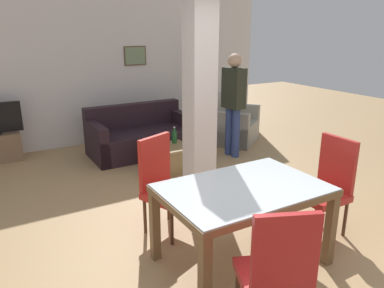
{
  "coord_description": "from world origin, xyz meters",
  "views": [
    {
      "loc": [
        -1.94,
        -2.42,
        2.12
      ],
      "look_at": [
        0.0,
        0.91,
        0.91
      ],
      "focal_mm": 35.0,
      "sensor_mm": 36.0,
      "label": 1
    }
  ],
  "objects_px": {
    "dining_chair_head_right": "(327,183)",
    "floor_lamp": "(200,63)",
    "dining_chair_near_left": "(277,271)",
    "bottle": "(174,137)",
    "dining_chair_far_left": "(163,182)",
    "standing_person": "(234,98)",
    "coffee_table": "(168,159)",
    "armchair": "(230,126)",
    "sofa": "(141,137)",
    "dining_table": "(243,203)"
  },
  "relations": [
    {
      "from": "bottle",
      "to": "dining_table",
      "type": "bearing_deg",
      "value": -103.86
    },
    {
      "from": "dining_table",
      "to": "standing_person",
      "type": "distance_m",
      "value": 3.09
    },
    {
      "from": "dining_chair_head_right",
      "to": "bottle",
      "type": "xyz_separation_m",
      "value": [
        -0.5,
        2.53,
        -0.05
      ]
    },
    {
      "from": "dining_table",
      "to": "floor_lamp",
      "type": "relative_size",
      "value": 0.85
    },
    {
      "from": "dining_chair_head_right",
      "to": "floor_lamp",
      "type": "distance_m",
      "value": 4.19
    },
    {
      "from": "dining_chair_head_right",
      "to": "dining_chair_near_left",
      "type": "xyz_separation_m",
      "value": [
        -1.48,
        -0.85,
        0.0
      ]
    },
    {
      "from": "bottle",
      "to": "dining_chair_far_left",
      "type": "bearing_deg",
      "value": -121.14
    },
    {
      "from": "armchair",
      "to": "bottle",
      "type": "relative_size",
      "value": 4.91
    },
    {
      "from": "sofa",
      "to": "coffee_table",
      "type": "bearing_deg",
      "value": 89.52
    },
    {
      "from": "dining_table",
      "to": "bottle",
      "type": "xyz_separation_m",
      "value": [
        0.62,
        2.53,
        -0.1
      ]
    },
    {
      "from": "dining_table",
      "to": "coffee_table",
      "type": "xyz_separation_m",
      "value": [
        0.44,
        2.39,
        -0.4
      ]
    },
    {
      "from": "sofa",
      "to": "floor_lamp",
      "type": "relative_size",
      "value": 1.03
    },
    {
      "from": "floor_lamp",
      "to": "standing_person",
      "type": "distance_m",
      "value": 1.56
    },
    {
      "from": "dining_chair_near_left",
      "to": "bottle",
      "type": "distance_m",
      "value": 3.51
    },
    {
      "from": "dining_chair_near_left",
      "to": "dining_chair_far_left",
      "type": "xyz_separation_m",
      "value": [
        0.0,
        1.75,
        0.0
      ]
    },
    {
      "from": "dining_chair_far_left",
      "to": "dining_table",
      "type": "bearing_deg",
      "value": 90.0
    },
    {
      "from": "floor_lamp",
      "to": "sofa",
      "type": "bearing_deg",
      "value": -160.74
    },
    {
      "from": "dining_chair_near_left",
      "to": "dining_chair_far_left",
      "type": "bearing_deg",
      "value": 113.06
    },
    {
      "from": "dining_chair_far_left",
      "to": "coffee_table",
      "type": "relative_size",
      "value": 1.59
    },
    {
      "from": "coffee_table",
      "to": "bottle",
      "type": "relative_size",
      "value": 2.53
    },
    {
      "from": "dining_table",
      "to": "bottle",
      "type": "relative_size",
      "value": 5.65
    },
    {
      "from": "dining_chair_head_right",
      "to": "dining_chair_near_left",
      "type": "bearing_deg",
      "value": 119.75
    },
    {
      "from": "coffee_table",
      "to": "standing_person",
      "type": "bearing_deg",
      "value": 5.95
    },
    {
      "from": "dining_chair_head_right",
      "to": "sofa",
      "type": "height_order",
      "value": "dining_chair_head_right"
    },
    {
      "from": "dining_chair_near_left",
      "to": "sofa",
      "type": "relative_size",
      "value": 0.59
    },
    {
      "from": "standing_person",
      "to": "dining_chair_near_left",
      "type": "bearing_deg",
      "value": 142.18
    },
    {
      "from": "dining_chair_near_left",
      "to": "bottle",
      "type": "xyz_separation_m",
      "value": [
        0.98,
        3.37,
        -0.05
      ]
    },
    {
      "from": "dining_table",
      "to": "sofa",
      "type": "relative_size",
      "value": 0.82
    },
    {
      "from": "bottle",
      "to": "standing_person",
      "type": "height_order",
      "value": "standing_person"
    },
    {
      "from": "sofa",
      "to": "floor_lamp",
      "type": "bearing_deg",
      "value": -160.74
    },
    {
      "from": "dining_chair_head_right",
      "to": "sofa",
      "type": "bearing_deg",
      "value": 10.98
    },
    {
      "from": "floor_lamp",
      "to": "bottle",
      "type": "bearing_deg",
      "value": -132.88
    },
    {
      "from": "dining_chair_head_right",
      "to": "armchair",
      "type": "relative_size",
      "value": 0.82
    },
    {
      "from": "floor_lamp",
      "to": "standing_person",
      "type": "bearing_deg",
      "value": -99.76
    },
    {
      "from": "bottle",
      "to": "standing_person",
      "type": "relative_size",
      "value": 0.15
    },
    {
      "from": "standing_person",
      "to": "bottle",
      "type": "bearing_deg",
      "value": 84.21
    },
    {
      "from": "dining_chair_near_left",
      "to": "bottle",
      "type": "relative_size",
      "value": 4.03
    },
    {
      "from": "coffee_table",
      "to": "bottle",
      "type": "height_order",
      "value": "bottle"
    },
    {
      "from": "dining_chair_head_right",
      "to": "sofa",
      "type": "distance_m",
      "value": 3.53
    },
    {
      "from": "dining_chair_far_left",
      "to": "standing_person",
      "type": "relative_size",
      "value": 0.6
    },
    {
      "from": "sofa",
      "to": "armchair",
      "type": "xyz_separation_m",
      "value": [
        1.75,
        -0.22,
        0.02
      ]
    },
    {
      "from": "armchair",
      "to": "sofa",
      "type": "bearing_deg",
      "value": -44.54
    },
    {
      "from": "floor_lamp",
      "to": "standing_person",
      "type": "height_order",
      "value": "standing_person"
    },
    {
      "from": "dining_chair_head_right",
      "to": "dining_chair_far_left",
      "type": "height_order",
      "value": "same"
    },
    {
      "from": "dining_chair_far_left",
      "to": "dining_chair_near_left",
      "type": "bearing_deg",
      "value": 68.15
    },
    {
      "from": "dining_chair_near_left",
      "to": "sofa",
      "type": "height_order",
      "value": "dining_chair_near_left"
    },
    {
      "from": "floor_lamp",
      "to": "standing_person",
      "type": "relative_size",
      "value": 1.0
    },
    {
      "from": "coffee_table",
      "to": "standing_person",
      "type": "relative_size",
      "value": 0.38
    },
    {
      "from": "dining_table",
      "to": "dining_chair_head_right",
      "type": "height_order",
      "value": "dining_chair_head_right"
    },
    {
      "from": "bottle",
      "to": "coffee_table",
      "type": "bearing_deg",
      "value": -144.24
    }
  ]
}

